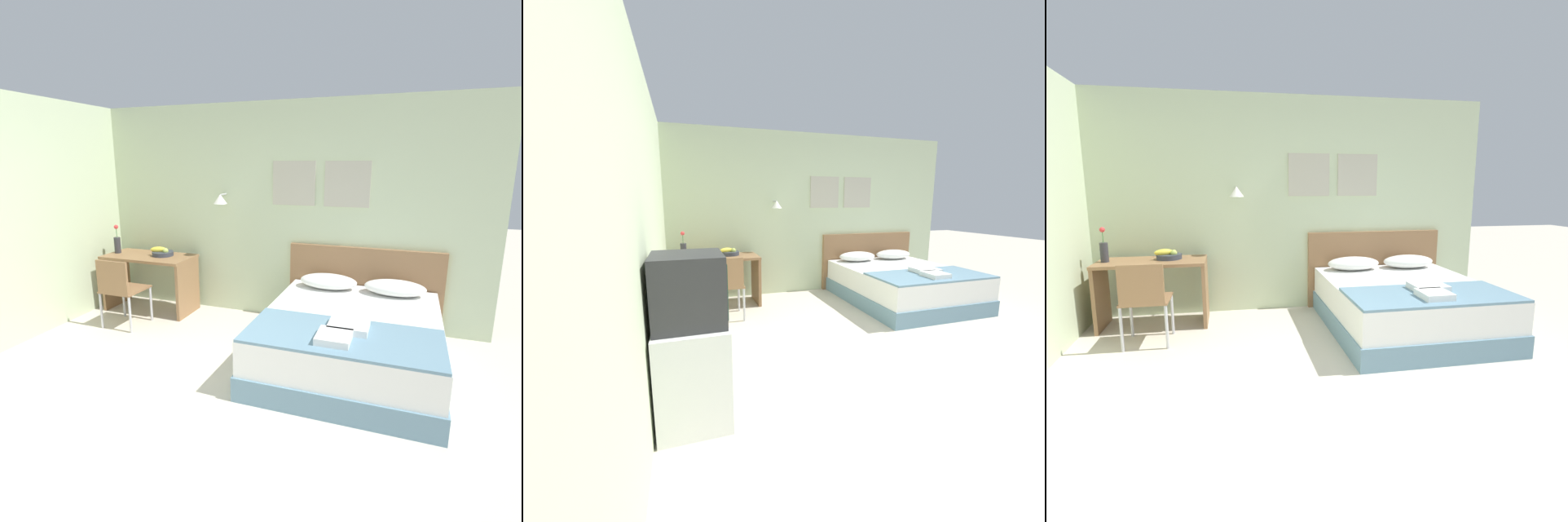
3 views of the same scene
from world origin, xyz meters
TOP-DOWN VIEW (x-y plane):
  - ground_plane at (0.00, 0.00)m, footprint 24.00×24.00m
  - wall_back at (0.01, 3.01)m, footprint 5.28×0.31m
  - bed at (1.23, 1.94)m, footprint 1.66×1.97m
  - headboard at (1.23, 2.95)m, footprint 1.78×0.06m
  - pillow_left at (0.86, 2.68)m, footprint 0.65×0.38m
  - pillow_right at (1.59, 2.68)m, footprint 0.65×0.38m
  - throw_blanket at (1.23, 1.37)m, footprint 1.61×0.79m
  - folded_towel_near_foot at (1.26, 1.51)m, footprint 0.33×0.31m
  - folded_towel_mid_bed at (1.18, 1.23)m, footprint 0.27×0.30m
  - desk at (-1.51, 2.61)m, footprint 1.17×0.59m
  - desk_chair at (-1.49, 1.96)m, footprint 0.45×0.45m
  - fruit_bowl at (-1.34, 2.66)m, footprint 0.30×0.28m
  - flower_vase at (-1.99, 2.60)m, footprint 0.09×0.09m

SIDE VIEW (x-z plane):
  - ground_plane at x=0.00m, z-range 0.00..0.00m
  - bed at x=1.23m, z-range 0.00..0.53m
  - headboard at x=1.23m, z-range 0.00..0.98m
  - desk_chair at x=-1.49m, z-range 0.09..0.93m
  - desk at x=-1.51m, z-range 0.15..0.90m
  - throw_blanket at x=1.23m, z-range 0.53..0.56m
  - folded_towel_near_foot at x=1.26m, z-range 0.56..0.62m
  - folded_towel_mid_bed at x=1.18m, z-range 0.56..0.62m
  - pillow_left at x=0.86m, z-range 0.53..0.69m
  - pillow_right at x=1.59m, z-range 0.53..0.69m
  - fruit_bowl at x=-1.34m, z-range 0.73..0.85m
  - flower_vase at x=-1.99m, z-range 0.69..1.07m
  - wall_back at x=0.01m, z-range 0.01..2.66m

